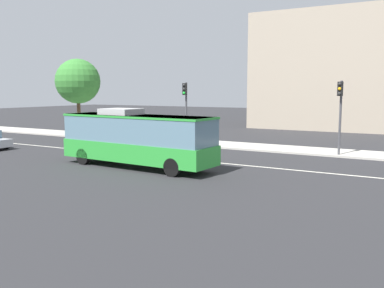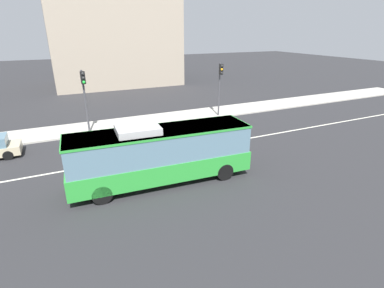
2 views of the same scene
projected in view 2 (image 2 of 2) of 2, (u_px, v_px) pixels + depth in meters
ground_plane at (121, 161)px, 19.22m from camera, size 160.00×160.00×0.00m
sidewalk_kerb at (102, 127)px, 25.81m from camera, size 80.00×3.68×0.14m
lane_centre_line at (121, 161)px, 19.22m from camera, size 76.00×0.16×0.01m
transit_bus at (161, 152)px, 15.99m from camera, size 10.13×3.09×3.46m
traffic_light_near_corner at (84, 91)px, 22.85m from camera, size 0.35×0.62×5.20m
traffic_light_mid_block at (220, 81)px, 27.64m from camera, size 0.35×0.62×5.20m
office_block_background at (113, 39)px, 45.21m from camera, size 18.51×13.63×13.60m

